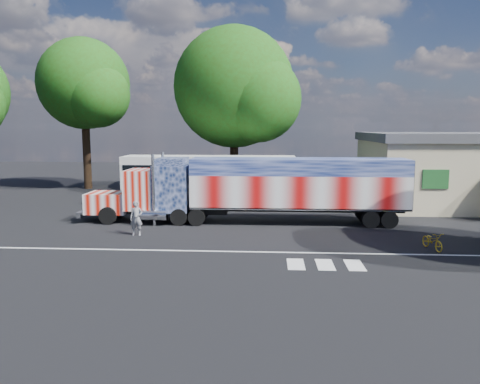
# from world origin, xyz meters

# --- Properties ---
(ground) EXTENTS (100.00, 100.00, 0.00)m
(ground) POSITION_xyz_m (0.00, 0.00, 0.00)
(ground) COLOR black
(lane_markings) EXTENTS (30.00, 2.67, 0.01)m
(lane_markings) POSITION_xyz_m (1.71, -3.77, 0.01)
(lane_markings) COLOR silver
(lane_markings) RESTS_ON ground
(semi_truck) EXTENTS (19.16, 3.03, 4.09)m
(semi_truck) POSITION_xyz_m (1.01, 3.58, 2.10)
(semi_truck) COLOR black
(semi_truck) RESTS_ON ground
(coach_bus) EXTENTS (12.23, 2.85, 3.56)m
(coach_bus) POSITION_xyz_m (-2.61, 9.48, 1.84)
(coach_bus) COLOR silver
(coach_bus) RESTS_ON ground
(woman) EXTENTS (0.68, 0.47, 1.82)m
(woman) POSITION_xyz_m (-5.22, -0.10, 0.91)
(woman) COLOR slate
(woman) RESTS_ON ground
(bicycle) EXTENTS (0.91, 1.65, 0.82)m
(bicycle) POSITION_xyz_m (9.22, -2.05, 0.41)
(bicycle) COLOR gold
(bicycle) RESTS_ON ground
(tree_nw_a) EXTENTS (8.46, 8.05, 13.45)m
(tree_nw_a) POSITION_xyz_m (-14.77, 17.92, 9.36)
(tree_nw_a) COLOR black
(tree_nw_a) RESTS_ON ground
(tree_n_mid) EXTENTS (10.34, 9.84, 13.74)m
(tree_n_mid) POSITION_xyz_m (-1.10, 15.28, 8.76)
(tree_n_mid) COLOR black
(tree_n_mid) RESTS_ON ground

